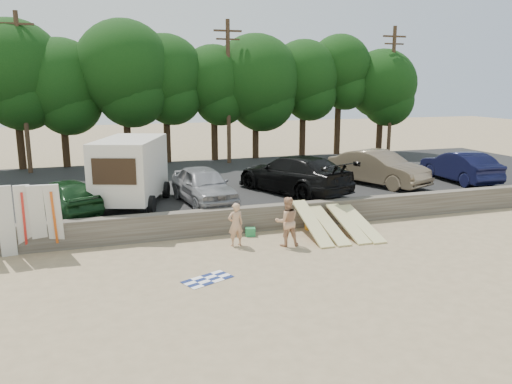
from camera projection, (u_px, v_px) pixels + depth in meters
ground at (294, 253)px, 17.43m from camera, size 120.00×120.00×0.00m
seawall at (265, 217)px, 20.11m from camera, size 44.00×0.50×1.00m
parking_lot at (220, 186)px, 27.11m from camera, size 44.00×14.50×0.70m
treeline at (176, 76)px, 32.02m from camera, size 33.24×6.56×8.95m
utility_poles at (228, 89)px, 31.74m from camera, size 25.80×0.26×9.00m
box_trailer at (130, 168)px, 21.01m from camera, size 3.64×4.95×2.85m
car_1 at (66, 196)px, 19.84m from camera, size 3.19×4.53×1.43m
car_2 at (203, 185)px, 21.53m from camera, size 2.42×4.83×1.58m
car_3 at (293, 174)px, 23.58m from camera, size 4.68×6.70×1.80m
car_4 at (378, 168)px, 25.46m from camera, size 3.70×5.58×1.74m
car_5 at (460, 166)px, 26.32m from camera, size 1.89×4.93×1.60m
surfboard_upright_1 at (6, 222)px, 16.59m from camera, size 0.58×0.66×2.56m
surfboard_upright_2 at (24, 220)px, 16.88m from camera, size 0.60×0.78×2.53m
surfboard_upright_3 at (38, 219)px, 17.00m from camera, size 0.52×0.81×2.51m
surfboard_upright_4 at (54, 218)px, 17.14m from camera, size 0.53×0.81×2.51m
surfboard_low_0 at (312, 223)px, 19.04m from camera, size 0.56×2.82×1.16m
surfboard_low_1 at (328, 224)px, 19.28m from camera, size 0.56×2.90×0.92m
surfboard_low_2 at (347, 222)px, 19.49m from camera, size 0.56×2.89×0.94m
surfboard_low_3 at (361, 223)px, 19.61m from camera, size 0.56×2.92×0.83m
beachgoer_a at (236, 224)px, 18.02m from camera, size 0.61×0.43×1.60m
beachgoer_b at (287, 221)px, 18.00m from camera, size 0.95×0.78×1.82m
cooler at (250, 232)px, 19.31m from camera, size 0.44×0.38×0.32m
gear_bag at (309, 227)px, 20.14m from camera, size 0.30×0.26×0.22m
beach_towel at (208, 279)px, 15.03m from camera, size 1.97×1.97×0.00m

